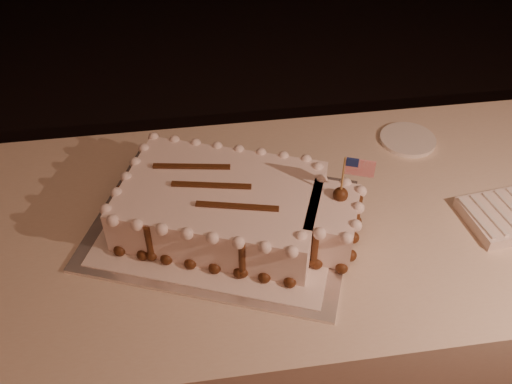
{
  "coord_description": "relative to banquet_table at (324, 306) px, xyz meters",
  "views": [
    {
      "loc": [
        -0.34,
        -0.35,
        1.71
      ],
      "look_at": [
        -0.2,
        0.6,
        0.84
      ],
      "focal_mm": 40.0,
      "sensor_mm": 36.0,
      "label": 1
    }
  ],
  "objects": [
    {
      "name": "napkin_stack",
      "position": [
        0.4,
        -0.09,
        0.39
      ],
      "size": [
        0.23,
        0.18,
        0.04
      ],
      "color": "#F2DED2",
      "rests_on": "banquet_table"
    },
    {
      "name": "banquet_table",
      "position": [
        0.0,
        0.0,
        0.0
      ],
      "size": [
        2.4,
        0.8,
        0.75
      ],
      "primitive_type": "cube",
      "color": "beige",
      "rests_on": "ground"
    },
    {
      "name": "doily",
      "position": [
        -0.28,
        -0.0,
        0.38
      ],
      "size": [
        0.64,
        0.57,
        0.0
      ],
      "primitive_type": "cube",
      "rotation": [
        0.0,
        0.0,
        -0.38
      ],
      "color": "white",
      "rests_on": "cake_board"
    },
    {
      "name": "sheet_cake",
      "position": [
        -0.25,
        -0.02,
        0.44
      ],
      "size": [
        0.58,
        0.45,
        0.22
      ],
      "color": "white",
      "rests_on": "doily"
    },
    {
      "name": "side_plate",
      "position": [
        0.26,
        0.24,
        0.38
      ],
      "size": [
        0.15,
        0.15,
        0.01
      ],
      "primitive_type": "cylinder",
      "color": "white",
      "rests_on": "banquet_table"
    },
    {
      "name": "cake_board",
      "position": [
        -0.28,
        -0.0,
        0.38
      ],
      "size": [
        0.71,
        0.63,
        0.01
      ],
      "primitive_type": "cube",
      "rotation": [
        0.0,
        0.0,
        -0.38
      ],
      "color": "silver",
      "rests_on": "banquet_table"
    }
  ]
}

